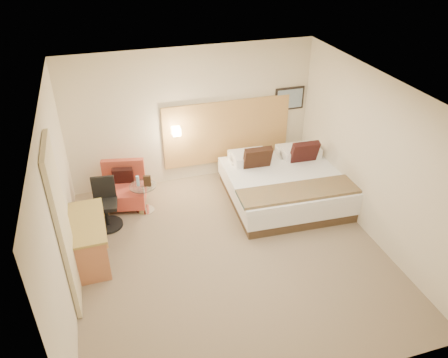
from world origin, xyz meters
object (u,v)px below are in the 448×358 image
object	(u,v)px
bed	(285,184)
side_table	(144,197)
desk	(89,229)
lounge_chair	(124,189)
desk_chair	(106,207)

from	to	relation	value
bed	side_table	size ratio (longest dim) A/B	3.78
desk	bed	bearing A→B (deg)	10.98
side_table	lounge_chair	bearing A→B (deg)	134.26
lounge_chair	side_table	bearing A→B (deg)	-45.74
bed	lounge_chair	size ratio (longest dim) A/B	2.49
bed	desk_chair	xyz separation A→B (m)	(-3.28, 0.15, 0.03)
desk	side_table	bearing A→B (deg)	48.43
desk_chair	desk	bearing A→B (deg)	-108.15
lounge_chair	side_table	xyz separation A→B (m)	(0.32, -0.33, -0.03)
bed	lounge_chair	distance (m)	3.01
lounge_chair	desk_chair	distance (m)	0.68
side_table	bed	bearing A→B (deg)	-8.58
bed	desk_chair	size ratio (longest dim) A/B	2.49
lounge_chair	desk	bearing A→B (deg)	-114.25
lounge_chair	desk	size ratio (longest dim) A/B	0.75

